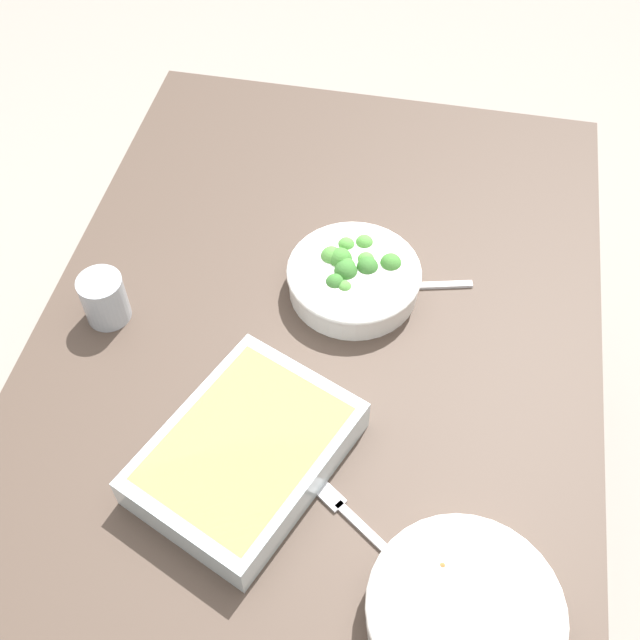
{
  "coord_description": "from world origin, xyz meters",
  "views": [
    {
      "loc": [
        -0.77,
        -0.15,
        1.76
      ],
      "look_at": [
        0.0,
        0.0,
        0.74
      ],
      "focal_mm": 44.54,
      "sensor_mm": 36.0,
      "label": 1
    }
  ],
  "objects": [
    {
      "name": "ground_plane",
      "position": [
        0.0,
        0.0,
        0.0
      ],
      "size": [
        6.0,
        6.0,
        0.0
      ],
      "primitive_type": "plane",
      "color": "#9E9389"
    },
    {
      "name": "dining_table",
      "position": [
        0.0,
        0.0,
        0.65
      ],
      "size": [
        1.2,
        0.9,
        0.74
      ],
      "color": "#4C3D33",
      "rests_on": "ground_plane"
    },
    {
      "name": "stew_bowl",
      "position": [
        -0.44,
        -0.27,
        0.77
      ],
      "size": [
        0.25,
        0.25,
        0.06
      ],
      "color": "white",
      "rests_on": "dining_table"
    },
    {
      "name": "broccoli_bowl",
      "position": [
        0.08,
        -0.04,
        0.77
      ],
      "size": [
        0.22,
        0.22,
        0.07
      ],
      "color": "white",
      "rests_on": "dining_table"
    },
    {
      "name": "baking_dish",
      "position": [
        -0.27,
        0.05,
        0.77
      ],
      "size": [
        0.36,
        0.32,
        0.06
      ],
      "color": "silver",
      "rests_on": "dining_table"
    },
    {
      "name": "drink_cup",
      "position": [
        -0.06,
        0.34,
        0.78
      ],
      "size": [
        0.07,
        0.07,
        0.08
      ],
      "color": "#B2BCC6",
      "rests_on": "dining_table"
    },
    {
      "name": "spoon_by_broccoli",
      "position": [
        0.1,
        -0.13,
        0.74
      ],
      "size": [
        0.06,
        0.17,
        0.01
      ],
      "color": "silver",
      "rests_on": "dining_table"
    },
    {
      "name": "fork_on_table",
      "position": [
        -0.33,
        -0.12,
        0.74
      ],
      "size": [
        0.12,
        0.16,
        0.01
      ],
      "color": "silver",
      "rests_on": "dining_table"
    }
  ]
}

